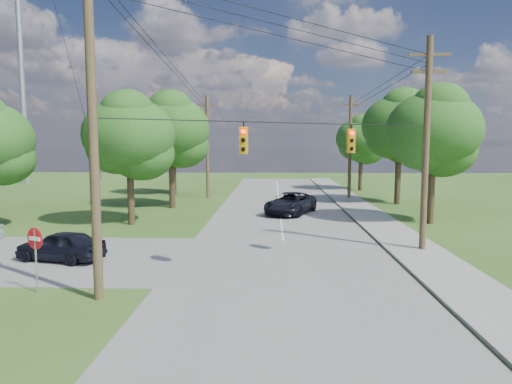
{
  "coord_description": "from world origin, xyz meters",
  "views": [
    {
      "loc": [
        1.38,
        -14.69,
        5.34
      ],
      "look_at": [
        0.67,
        5.0,
        3.26
      ],
      "focal_mm": 32.0,
      "sensor_mm": 36.0,
      "label": 1
    }
  ],
  "objects_px": {
    "pole_sw": "(92,117)",
    "car_cross_dark": "(61,246)",
    "pole_ne": "(426,141)",
    "pole_north_w": "(207,146)",
    "pole_north_e": "(350,146)",
    "do_not_enter_sign": "(35,245)",
    "car_main_north": "(291,203)"
  },
  "relations": [
    {
      "from": "pole_sw",
      "to": "car_cross_dark",
      "type": "bearing_deg",
      "value": 126.35
    },
    {
      "from": "pole_ne",
      "to": "pole_north_w",
      "type": "relative_size",
      "value": 1.05
    },
    {
      "from": "car_cross_dark",
      "to": "pole_north_e",
      "type": "bearing_deg",
      "value": 158.8
    },
    {
      "from": "pole_ne",
      "to": "pole_north_e",
      "type": "relative_size",
      "value": 1.05
    },
    {
      "from": "pole_north_e",
      "to": "do_not_enter_sign",
      "type": "xyz_separation_m",
      "value": [
        -15.98,
        -29.0,
        -3.4
      ]
    },
    {
      "from": "car_main_north",
      "to": "do_not_enter_sign",
      "type": "height_order",
      "value": "do_not_enter_sign"
    },
    {
      "from": "pole_north_w",
      "to": "car_main_north",
      "type": "distance_m",
      "value": 13.47
    },
    {
      "from": "pole_north_w",
      "to": "car_cross_dark",
      "type": "xyz_separation_m",
      "value": [
        -3.26,
        -24.62,
        -4.4
      ]
    },
    {
      "from": "car_cross_dark",
      "to": "car_main_north",
      "type": "relative_size",
      "value": 0.7
    },
    {
      "from": "pole_sw",
      "to": "pole_north_w",
      "type": "xyz_separation_m",
      "value": [
        -0.4,
        29.6,
        -1.1
      ]
    },
    {
      "from": "pole_ne",
      "to": "pole_north_w",
      "type": "height_order",
      "value": "pole_ne"
    },
    {
      "from": "pole_sw",
      "to": "pole_ne",
      "type": "bearing_deg",
      "value": 29.38
    },
    {
      "from": "car_cross_dark",
      "to": "car_main_north",
      "type": "xyz_separation_m",
      "value": [
        11.05,
        14.51,
        0.11
      ]
    },
    {
      "from": "pole_ne",
      "to": "pole_north_e",
      "type": "xyz_separation_m",
      "value": [
        -0.0,
        22.0,
        -0.34
      ]
    },
    {
      "from": "pole_north_w",
      "to": "do_not_enter_sign",
      "type": "height_order",
      "value": "pole_north_w"
    },
    {
      "from": "pole_sw",
      "to": "pole_ne",
      "type": "distance_m",
      "value": 15.51
    },
    {
      "from": "pole_north_e",
      "to": "pole_ne",
      "type": "bearing_deg",
      "value": -90.0
    },
    {
      "from": "pole_sw",
      "to": "pole_north_w",
      "type": "distance_m",
      "value": 29.62
    },
    {
      "from": "pole_sw",
      "to": "car_cross_dark",
      "type": "relative_size",
      "value": 2.94
    },
    {
      "from": "pole_sw",
      "to": "pole_north_e",
      "type": "xyz_separation_m",
      "value": [
        13.5,
        29.6,
        -1.1
      ]
    },
    {
      "from": "do_not_enter_sign",
      "to": "car_main_north",
      "type": "bearing_deg",
      "value": 87.22
    },
    {
      "from": "pole_north_e",
      "to": "do_not_enter_sign",
      "type": "height_order",
      "value": "pole_north_e"
    },
    {
      "from": "pole_north_e",
      "to": "car_cross_dark",
      "type": "distance_m",
      "value": 30.33
    },
    {
      "from": "pole_sw",
      "to": "do_not_enter_sign",
      "type": "distance_m",
      "value": 5.17
    },
    {
      "from": "pole_north_w",
      "to": "car_main_north",
      "type": "bearing_deg",
      "value": -52.41
    },
    {
      "from": "car_main_north",
      "to": "car_cross_dark",
      "type": "bearing_deg",
      "value": -105.57
    },
    {
      "from": "car_cross_dark",
      "to": "car_main_north",
      "type": "height_order",
      "value": "car_main_north"
    },
    {
      "from": "pole_north_e",
      "to": "car_main_north",
      "type": "distance_m",
      "value": 12.57
    },
    {
      "from": "car_main_north",
      "to": "do_not_enter_sign",
      "type": "xyz_separation_m",
      "value": [
        -9.87,
        -18.89,
        0.9
      ]
    },
    {
      "from": "pole_north_w",
      "to": "car_cross_dark",
      "type": "distance_m",
      "value": 25.22
    },
    {
      "from": "pole_ne",
      "to": "car_main_north",
      "type": "distance_m",
      "value": 14.15
    },
    {
      "from": "pole_sw",
      "to": "car_main_north",
      "type": "bearing_deg",
      "value": 69.24
    }
  ]
}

